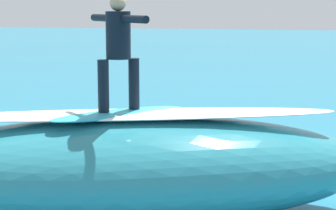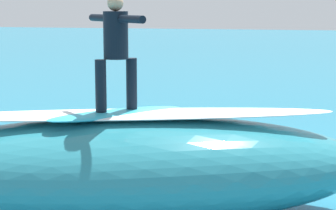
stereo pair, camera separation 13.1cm
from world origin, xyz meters
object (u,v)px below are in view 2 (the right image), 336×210
(surfer_riding, at_px, (116,44))
(surfer_paddling, at_px, (203,129))
(surfboard_paddling, at_px, (199,135))
(surfboard_riding, at_px, (117,114))

(surfer_riding, distance_m, surfer_paddling, 5.77)
(surfer_riding, height_order, surfboard_paddling, surfer_riding)
(surfer_riding, bearing_deg, surfboard_riding, 133.99)
(surfboard_riding, height_order, surfboard_paddling, surfboard_riding)
(surfboard_riding, bearing_deg, surfer_riding, -46.01)
(surfer_paddling, bearing_deg, surfboard_riding, 115.45)
(surfboard_riding, distance_m, surfer_riding, 0.91)
(surfboard_paddling, height_order, surfer_paddling, surfer_paddling)
(surfboard_paddling, bearing_deg, surfer_riding, 116.58)
(surfer_riding, bearing_deg, surfboard_paddling, -136.18)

